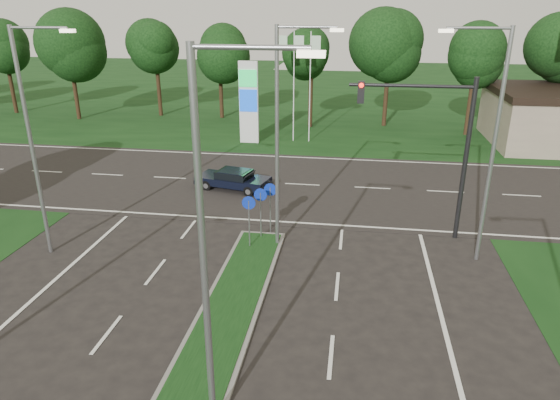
# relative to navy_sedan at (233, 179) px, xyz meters

# --- Properties ---
(verge_far) EXTENTS (160.00, 50.00, 0.02)m
(verge_far) POSITION_rel_navy_sedan_xyz_m (2.74, 32.33, -0.60)
(verge_far) COLOR black
(verge_far) RESTS_ON ground
(cross_road) EXTENTS (160.00, 12.00, 0.02)m
(cross_road) POSITION_rel_navy_sedan_xyz_m (2.74, 1.33, -0.60)
(cross_road) COLOR black
(cross_road) RESTS_ON ground
(streetlight_median_near) EXTENTS (2.53, 0.22, 9.00)m
(streetlight_median_near) POSITION_rel_navy_sedan_xyz_m (3.74, -16.67, 4.48)
(streetlight_median_near) COLOR gray
(streetlight_median_near) RESTS_ON ground
(streetlight_median_far) EXTENTS (2.53, 0.22, 9.00)m
(streetlight_median_far) POSITION_rel_navy_sedan_xyz_m (3.74, -6.67, 4.48)
(streetlight_median_far) COLOR gray
(streetlight_median_far) RESTS_ON ground
(streetlight_left_far) EXTENTS (2.53, 0.22, 9.00)m
(streetlight_left_far) POSITION_rel_navy_sedan_xyz_m (-5.56, -8.67, 4.48)
(streetlight_left_far) COLOR gray
(streetlight_left_far) RESTS_ON ground
(streetlight_right_far) EXTENTS (2.53, 0.22, 9.00)m
(streetlight_right_far) POSITION_rel_navy_sedan_xyz_m (11.54, -6.67, 4.48)
(streetlight_right_far) COLOR gray
(streetlight_right_far) RESTS_ON ground
(traffic_signal) EXTENTS (5.10, 0.42, 7.00)m
(traffic_signal) POSITION_rel_navy_sedan_xyz_m (9.92, -4.68, 4.05)
(traffic_signal) COLOR black
(traffic_signal) RESTS_ON ground
(median_signs) EXTENTS (1.16, 1.76, 2.38)m
(median_signs) POSITION_rel_navy_sedan_xyz_m (2.74, -6.27, 1.11)
(median_signs) COLOR gray
(median_signs) RESTS_ON ground
(gas_pylon) EXTENTS (5.80, 1.26, 8.00)m
(gas_pylon) POSITION_rel_navy_sedan_xyz_m (-1.05, 10.38, 2.60)
(gas_pylon) COLOR silver
(gas_pylon) RESTS_ON ground
(treeline_far) EXTENTS (6.00, 6.00, 9.90)m
(treeline_far) POSITION_rel_navy_sedan_xyz_m (2.84, 17.26, 6.23)
(treeline_far) COLOR black
(treeline_far) RESTS_ON ground
(navy_sedan) EXTENTS (4.33, 2.55, 1.12)m
(navy_sedan) POSITION_rel_navy_sedan_xyz_m (0.00, 0.00, 0.00)
(navy_sedan) COLOR black
(navy_sedan) RESTS_ON ground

